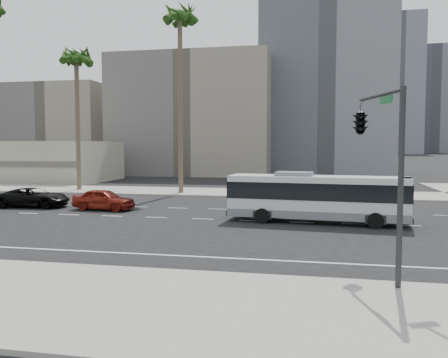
% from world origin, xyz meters
% --- Properties ---
extents(ground, '(700.00, 700.00, 0.00)m').
position_xyz_m(ground, '(0.00, 0.00, 0.00)').
color(ground, black).
rests_on(ground, ground).
extents(sidewalk_north, '(120.00, 7.00, 0.15)m').
position_xyz_m(sidewalk_north, '(0.00, 15.50, 0.07)').
color(sidewalk_north, gray).
rests_on(sidewalk_north, ground).
extents(sidewalk_south, '(120.00, 7.00, 0.15)m').
position_xyz_m(sidewalk_south, '(0.00, -15.50, 0.07)').
color(sidewalk_south, gray).
rests_on(sidewalk_south, ground).
extents(commercial_low, '(22.00, 12.16, 5.00)m').
position_xyz_m(commercial_low, '(-30.00, 25.99, 2.50)').
color(commercial_low, '#A9A592').
rests_on(commercial_low, ground).
extents(midrise_beige_west, '(24.00, 18.00, 18.00)m').
position_xyz_m(midrise_beige_west, '(-12.00, 45.00, 9.00)').
color(midrise_beige_west, slate).
rests_on(midrise_beige_west, ground).
extents(midrise_gray_center, '(20.00, 20.00, 26.00)m').
position_xyz_m(midrise_gray_center, '(8.00, 52.00, 13.00)').
color(midrise_gray_center, '#565A62').
rests_on(midrise_gray_center, ground).
extents(midrise_beige_far, '(18.00, 16.00, 15.00)m').
position_xyz_m(midrise_beige_far, '(-38.00, 50.00, 7.50)').
color(midrise_beige_far, slate).
rests_on(midrise_beige_far, ground).
extents(civic_tower, '(42.00, 42.00, 129.00)m').
position_xyz_m(civic_tower, '(-2.00, 250.00, 38.83)').
color(civic_tower, beige).
rests_on(civic_tower, ground).
extents(highrise_right, '(26.00, 26.00, 70.00)m').
position_xyz_m(highrise_right, '(45.00, 230.00, 35.00)').
color(highrise_right, '#4B4F5A').
rests_on(highrise_right, ground).
extents(highrise_far, '(22.00, 22.00, 60.00)m').
position_xyz_m(highrise_far, '(70.00, 260.00, 30.00)').
color(highrise_far, '#4B4F5A').
rests_on(highrise_far, ground).
extents(city_bus, '(10.52, 3.25, 2.97)m').
position_xyz_m(city_bus, '(6.87, 0.06, 1.56)').
color(city_bus, silver).
rests_on(city_bus, ground).
extents(car_a, '(2.17, 4.53, 1.49)m').
position_xyz_m(car_a, '(-7.81, 2.58, 0.75)').
color(car_a, maroon).
rests_on(car_a, ground).
extents(car_b, '(2.77, 5.32, 1.43)m').
position_xyz_m(car_b, '(-13.55, 2.99, 0.71)').
color(car_b, black).
rests_on(car_b, ground).
extents(traffic_signal, '(2.94, 4.04, 6.33)m').
position_xyz_m(traffic_signal, '(8.55, -9.81, 5.28)').
color(traffic_signal, '#262628').
rests_on(traffic_signal, ground).
extents(palm_near, '(5.23, 5.23, 17.59)m').
position_xyz_m(palm_near, '(-5.58, 13.98, 15.94)').
color(palm_near, brown).
rests_on(palm_near, ground).
extents(palm_mid, '(4.61, 4.61, 14.27)m').
position_xyz_m(palm_mid, '(-16.32, 14.72, 12.84)').
color(palm_mid, brown).
rests_on(palm_mid, ground).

